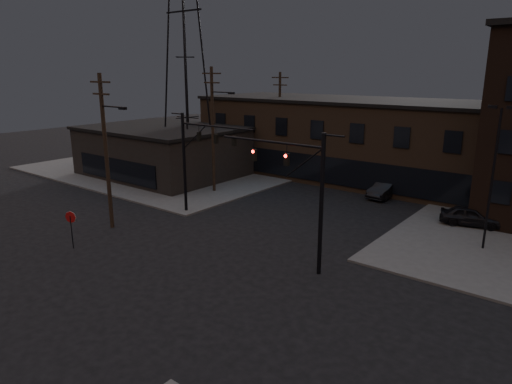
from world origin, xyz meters
TOP-DOWN VIEW (x-y plane):
  - ground at (0.00, 0.00)m, footprint 140.00×140.00m
  - sidewalk_nw at (-22.00, 22.00)m, footprint 30.00×30.00m
  - building_row at (0.00, 28.00)m, footprint 40.00×12.00m
  - building_left at (-20.00, 16.00)m, footprint 16.00×12.00m
  - traffic_signal_near at (5.36, 4.50)m, footprint 7.12×0.24m
  - traffic_signal_far at (-6.72, 8.00)m, footprint 7.12×0.24m
  - stop_sign at (-8.00, -1.99)m, footprint 0.72×0.33m
  - utility_pole_near at (-9.43, 2.00)m, footprint 3.70×0.28m
  - utility_pole_mid at (-10.44, 14.00)m, footprint 3.70×0.28m
  - utility_pole_far at (-11.50, 26.00)m, footprint 2.20×0.28m
  - transmission_tower at (-18.00, 18.00)m, footprint 7.00×7.00m
  - lot_light_a at (13.00, 14.00)m, footprint 1.50×0.28m
  - parked_car_lot_a at (11.17, 18.20)m, footprint 4.47×2.67m
  - car_crossing at (2.99, 22.24)m, footprint 1.93×4.71m

SIDE VIEW (x-z plane):
  - ground at x=0.00m, z-range 0.00..0.00m
  - sidewalk_nw at x=-22.00m, z-range 0.00..0.15m
  - car_crossing at x=2.99m, z-range 0.00..1.52m
  - parked_car_lot_a at x=11.17m, z-range 0.15..1.57m
  - stop_sign at x=-8.00m, z-range 0.60..3.08m
  - building_left at x=-20.00m, z-range 0.00..5.00m
  - building_row at x=0.00m, z-range 0.00..8.00m
  - traffic_signal_near at x=5.36m, z-range 0.93..8.93m
  - traffic_signal_far at x=-6.72m, z-range 1.01..9.01m
  - lot_light_a at x=13.00m, z-range 0.94..10.08m
  - utility_pole_far at x=-11.50m, z-range 0.28..11.28m
  - utility_pole_near at x=-9.43m, z-range 0.37..11.37m
  - utility_pole_mid at x=-10.44m, z-range 0.38..11.88m
  - transmission_tower at x=-18.00m, z-range 0.00..25.00m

